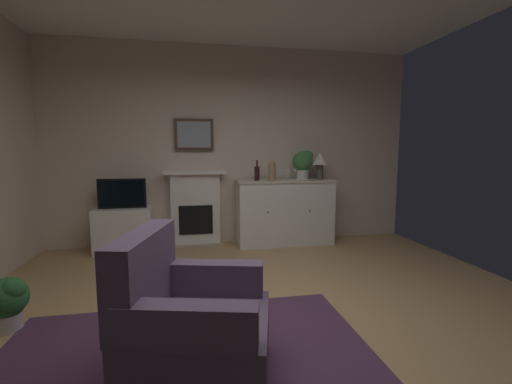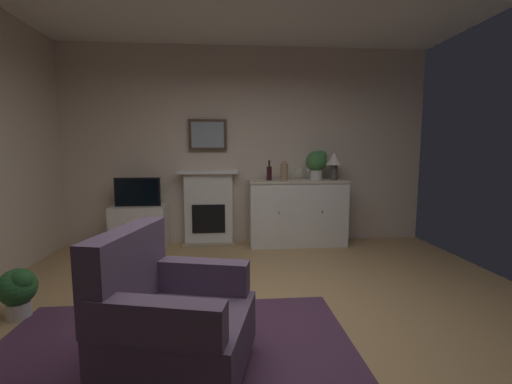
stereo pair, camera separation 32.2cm
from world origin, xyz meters
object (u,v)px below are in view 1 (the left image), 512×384
object	(u,v)px
fireplace_unit	(196,208)
tv_cabinet	(124,230)
sideboard_cabinet	(285,212)
vase_decorative	(272,171)
wine_bottle	(257,173)
wine_glass_center	(288,172)
framed_picture	(194,135)
tv_set	(122,194)
armchair	(189,322)
potted_plant_fern	(8,299)
wine_glass_right	(295,171)
potted_plant_small	(303,162)
table_lamp	(320,161)
wine_glass_left	(281,172)

from	to	relation	value
fireplace_unit	tv_cabinet	xyz separation A→B (m)	(-0.97, -0.16, -0.24)
sideboard_cabinet	vase_decorative	distance (m)	0.65
wine_bottle	wine_glass_center	bearing A→B (deg)	-3.07
framed_picture	sideboard_cabinet	size ratio (longest dim) A/B	0.38
tv_set	armchair	size ratio (longest dim) A/B	0.64
wine_bottle	potted_plant_fern	distance (m)	3.20
wine_glass_right	potted_plant_small	distance (m)	0.20
potted_plant_fern	fireplace_unit	bearing A→B (deg)	56.69
table_lamp	wine_bottle	distance (m)	0.97
wine_bottle	vase_decorative	world-z (taller)	wine_bottle
framed_picture	wine_glass_left	distance (m)	1.36
wine_glass_left	potted_plant_fern	xyz separation A→B (m)	(-2.68, -2.00, -0.82)
tv_set	potted_plant_fern	xyz separation A→B (m)	(-0.48, -2.02, -0.55)
tv_cabinet	tv_set	distance (m)	0.51
tv_set	armchair	world-z (taller)	tv_set
sideboard_cabinet	wine_bottle	bearing A→B (deg)	179.92
tv_set	sideboard_cabinet	bearing A→B (deg)	0.21
potted_plant_fern	sideboard_cabinet	bearing A→B (deg)	36.44
fireplace_unit	table_lamp	xyz separation A→B (m)	(1.83, -0.18, 0.69)
armchair	wine_bottle	bearing A→B (deg)	71.60
fireplace_unit	sideboard_cabinet	size ratio (longest dim) A/B	0.77
fireplace_unit	potted_plant_small	size ratio (longest dim) A/B	2.56
sideboard_cabinet	wine_bottle	distance (m)	0.72
tv_cabinet	armchair	size ratio (longest dim) A/B	0.78
framed_picture	potted_plant_small	bearing A→B (deg)	-6.36
armchair	wine_glass_right	bearing A→B (deg)	62.11
sideboard_cabinet	vase_decorative	world-z (taller)	vase_decorative
table_lamp	wine_glass_left	bearing A→B (deg)	-177.40
tv_set	potted_plant_fern	size ratio (longest dim) A/B	1.44
wine_glass_center	tv_cabinet	bearing A→B (deg)	179.03
wine_glass_center	tv_cabinet	distance (m)	2.44
tv_cabinet	wine_glass_left	bearing A→B (deg)	-1.10
wine_glass_left	potted_plant_small	distance (m)	0.39
wine_glass_right	potted_plant_small	size ratio (longest dim) A/B	0.38
fireplace_unit	vase_decorative	bearing A→B (deg)	-11.77
wine_glass_center	wine_glass_left	bearing A→B (deg)	-178.27
potted_plant_fern	wine_bottle	bearing A→B (deg)	41.08
potted_plant_fern	potted_plant_small	size ratio (longest dim) A/B	1.00
vase_decorative	tv_cabinet	xyz separation A→B (m)	(-2.07, 0.06, -0.79)
wine_glass_center	potted_plant_small	size ratio (longest dim) A/B	0.38
framed_picture	tv_set	distance (m)	1.28
wine_glass_center	potted_plant_fern	distance (m)	3.54
wine_glass_right	tv_cabinet	distance (m)	2.55
wine_glass_center	framed_picture	bearing A→B (deg)	169.58
wine_glass_left	tv_set	distance (m)	2.22
wine_glass_right	armchair	world-z (taller)	wine_glass_right
fireplace_unit	sideboard_cabinet	xyz separation A→B (m)	(1.30, -0.18, -0.07)
fireplace_unit	framed_picture	size ratio (longest dim) A/B	2.00
wine_glass_left	potted_plant_small	xyz separation A→B (m)	(0.36, 0.07, 0.13)
wine_bottle	wine_glass_left	size ratio (longest dim) A/B	1.76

